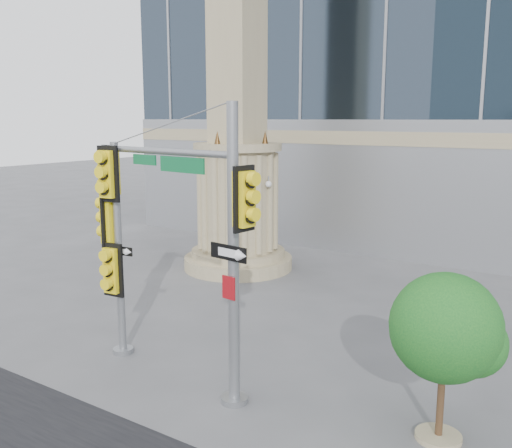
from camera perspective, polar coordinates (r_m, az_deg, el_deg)
The scene contains 5 objects.
ground at distance 13.34m, azimuth -3.39°, elevation -16.49°, with size 120.00×120.00×0.00m, color #545456.
monument at distance 22.70m, azimuth -1.87°, elevation 9.16°, with size 4.40×4.40×16.60m.
main_signal_pole at distance 12.44m, azimuth -6.20°, elevation 0.77°, with size 4.93×1.03×6.39m.
secondary_signal_pole at distance 14.73m, azimuth -14.13°, elevation -0.89°, with size 0.98×0.72×5.49m.
street_tree at distance 11.29m, azimuth 18.59°, elevation -10.23°, with size 2.11×2.06×3.28m.
Camera 1 is at (7.23, -9.44, 6.06)m, focal length 40.00 mm.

